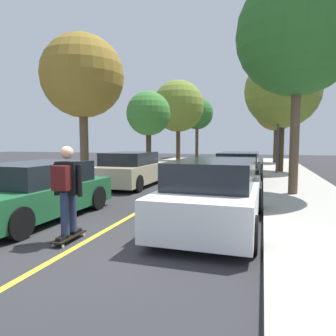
{
  "coord_description": "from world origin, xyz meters",
  "views": [
    {
      "loc": [
        3.1,
        -4.94,
        1.86
      ],
      "look_at": [
        -0.13,
        5.63,
        0.9
      ],
      "focal_mm": 33.14,
      "sensor_mm": 36.0,
      "label": 1
    }
  ],
  "objects_px": {
    "street_tree_left_nearest": "(83,77)",
    "street_tree_right_near": "(283,91)",
    "parked_car_left_nearest": "(35,192)",
    "skateboard": "(69,237)",
    "parked_car_right_nearest": "(214,193)",
    "parked_car_left_near": "(130,170)",
    "street_tree_right_far": "(277,109)",
    "street_tree_left_far": "(178,106)",
    "street_tree_left_farthest": "(197,113)",
    "skateboarder": "(67,186)",
    "parked_car_right_near": "(239,168)",
    "street_tree_left_near": "(148,114)",
    "street_tree_right_nearest": "(298,34)",
    "streetlamp": "(278,121)"
  },
  "relations": [
    {
      "from": "parked_car_right_nearest",
      "to": "street_tree_right_near",
      "type": "distance_m",
      "value": 12.71
    },
    {
      "from": "parked_car_left_nearest",
      "to": "skateboard",
      "type": "bearing_deg",
      "value": -34.57
    },
    {
      "from": "parked_car_left_nearest",
      "to": "street_tree_right_nearest",
      "type": "relative_size",
      "value": 0.6
    },
    {
      "from": "street_tree_left_far",
      "to": "streetlamp",
      "type": "relative_size",
      "value": 1.47
    },
    {
      "from": "street_tree_left_near",
      "to": "street_tree_right_nearest",
      "type": "relative_size",
      "value": 0.7
    },
    {
      "from": "parked_car_left_near",
      "to": "street_tree_right_near",
      "type": "relative_size",
      "value": 0.63
    },
    {
      "from": "street_tree_right_nearest",
      "to": "parked_car_right_nearest",
      "type": "bearing_deg",
      "value": -115.57
    },
    {
      "from": "street_tree_left_farthest",
      "to": "skateboard",
      "type": "xyz_separation_m",
      "value": [
        3.77,
        -29.8,
        -4.88
      ]
    },
    {
      "from": "parked_car_left_near",
      "to": "street_tree_left_far",
      "type": "bearing_deg",
      "value": 97.58
    },
    {
      "from": "street_tree_left_farthest",
      "to": "street_tree_right_near",
      "type": "height_order",
      "value": "street_tree_left_farthest"
    },
    {
      "from": "street_tree_left_far",
      "to": "street_tree_left_farthest",
      "type": "xyz_separation_m",
      "value": [
        0.0,
        8.12,
        0.07
      ]
    },
    {
      "from": "parked_car_left_nearest",
      "to": "street_tree_left_near",
      "type": "xyz_separation_m",
      "value": [
        -1.97,
        13.02,
        2.97
      ]
    },
    {
      "from": "street_tree_right_near",
      "to": "skateboarder",
      "type": "bearing_deg",
      "value": -107.54
    },
    {
      "from": "parked_car_left_nearest",
      "to": "street_tree_left_near",
      "type": "height_order",
      "value": "street_tree_left_near"
    },
    {
      "from": "parked_car_left_near",
      "to": "skateboard",
      "type": "height_order",
      "value": "parked_car_left_near"
    },
    {
      "from": "street_tree_left_nearest",
      "to": "street_tree_right_nearest",
      "type": "xyz_separation_m",
      "value": [
        8.15,
        -0.58,
        0.72
      ]
    },
    {
      "from": "parked_car_left_nearest",
      "to": "street_tree_right_far",
      "type": "distance_m",
      "value": 21.56
    },
    {
      "from": "parked_car_left_near",
      "to": "street_tree_left_nearest",
      "type": "distance_m",
      "value": 4.31
    },
    {
      "from": "parked_car_right_nearest",
      "to": "street_tree_left_far",
      "type": "bearing_deg",
      "value": 107.33
    },
    {
      "from": "parked_car_right_nearest",
      "to": "street_tree_right_near",
      "type": "xyz_separation_m",
      "value": [
        1.97,
        11.92,
        3.95
      ]
    },
    {
      "from": "parked_car_right_near",
      "to": "street_tree_right_far",
      "type": "relative_size",
      "value": 0.77
    },
    {
      "from": "street_tree_right_far",
      "to": "streetlamp",
      "type": "bearing_deg",
      "value": -91.48
    },
    {
      "from": "parked_car_left_near",
      "to": "street_tree_right_near",
      "type": "distance_m",
      "value": 10.1
    },
    {
      "from": "street_tree_right_nearest",
      "to": "streetlamp",
      "type": "xyz_separation_m",
      "value": [
        -0.22,
        7.04,
        -2.31
      ]
    },
    {
      "from": "street_tree_left_farthest",
      "to": "skateboarder",
      "type": "height_order",
      "value": "street_tree_left_farthest"
    },
    {
      "from": "parked_car_right_near",
      "to": "streetlamp",
      "type": "distance_m",
      "value": 4.9
    },
    {
      "from": "street_tree_left_near",
      "to": "street_tree_left_far",
      "type": "bearing_deg",
      "value": 90.0
    },
    {
      "from": "parked_car_left_near",
      "to": "skateboarder",
      "type": "xyz_separation_m",
      "value": [
        1.8,
        -6.91,
        0.36
      ]
    },
    {
      "from": "parked_car_right_nearest",
      "to": "street_tree_left_far",
      "type": "distance_m",
      "value": 21.15
    },
    {
      "from": "parked_car_left_near",
      "to": "street_tree_right_nearest",
      "type": "height_order",
      "value": "street_tree_right_nearest"
    },
    {
      "from": "street_tree_left_farthest",
      "to": "street_tree_right_near",
      "type": "xyz_separation_m",
      "value": [
        8.15,
        -16.0,
        -0.3
      ]
    },
    {
      "from": "street_tree_left_far",
      "to": "skateboarder",
      "type": "relative_size",
      "value": 4.21
    },
    {
      "from": "street_tree_left_near",
      "to": "street_tree_right_nearest",
      "type": "bearing_deg",
      "value": -45.41
    },
    {
      "from": "street_tree_right_nearest",
      "to": "skateboarder",
      "type": "bearing_deg",
      "value": -125.93
    },
    {
      "from": "parked_car_left_near",
      "to": "skateboarder",
      "type": "bearing_deg",
      "value": -75.36
    },
    {
      "from": "street_tree_left_nearest",
      "to": "street_tree_right_near",
      "type": "height_order",
      "value": "street_tree_right_near"
    },
    {
      "from": "parked_car_left_nearest",
      "to": "parked_car_right_near",
      "type": "relative_size",
      "value": 0.91
    },
    {
      "from": "parked_car_left_nearest",
      "to": "street_tree_right_nearest",
      "type": "xyz_separation_m",
      "value": [
        6.17,
        4.76,
        4.57
      ]
    },
    {
      "from": "street_tree_left_near",
      "to": "skateboarder",
      "type": "height_order",
      "value": "street_tree_left_near"
    },
    {
      "from": "street_tree_right_near",
      "to": "skateboarder",
      "type": "relative_size",
      "value": 3.98
    },
    {
      "from": "parked_car_right_nearest",
      "to": "parked_car_right_near",
      "type": "relative_size",
      "value": 0.96
    },
    {
      "from": "street_tree_left_near",
      "to": "street_tree_left_far",
      "type": "xyz_separation_m",
      "value": [
        0.0,
        7.41,
        1.27
      ]
    },
    {
      "from": "street_tree_right_near",
      "to": "parked_car_left_nearest",
      "type": "bearing_deg",
      "value": -116.18
    },
    {
      "from": "parked_car_left_nearest",
      "to": "street_tree_right_nearest",
      "type": "bearing_deg",
      "value": 37.61
    },
    {
      "from": "parked_car_left_nearest",
      "to": "street_tree_right_far",
      "type": "xyz_separation_m",
      "value": [
        6.17,
        20.32,
        3.74
      ]
    },
    {
      "from": "skateboard",
      "to": "streetlamp",
      "type": "bearing_deg",
      "value": 72.34
    },
    {
      "from": "parked_car_right_near",
      "to": "skateboarder",
      "type": "height_order",
      "value": "skateboarder"
    },
    {
      "from": "street_tree_left_near",
      "to": "street_tree_left_nearest",
      "type": "bearing_deg",
      "value": -90.0
    },
    {
      "from": "street_tree_right_far",
      "to": "skateboard",
      "type": "height_order",
      "value": "street_tree_right_far"
    },
    {
      "from": "street_tree_left_far",
      "to": "street_tree_right_far",
      "type": "relative_size",
      "value": 1.17
    }
  ]
}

